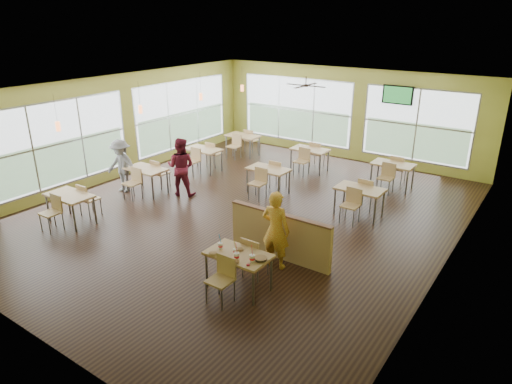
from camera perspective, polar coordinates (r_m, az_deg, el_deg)
room at (r=11.52m, az=-1.29°, el=4.80°), size 12.00×12.04×3.20m
window_bays at (r=15.47m, az=-2.54°, el=8.60°), size 9.24×10.24×2.38m
main_table at (r=8.57m, az=-2.21°, el=-8.39°), size 1.22×1.52×0.87m
half_wall_divider at (r=9.67m, az=2.98°, el=-5.44°), size 2.40×0.14×1.04m
dining_tables at (r=13.72m, az=-0.60°, el=3.29°), size 6.92×8.72×0.87m
pendant_lights at (r=13.86m, az=-10.59°, el=10.91°), size 0.11×7.31×0.86m
ceiling_fan at (r=13.72m, az=6.24°, el=13.11°), size 1.25×1.25×0.29m
tv_backwall at (r=15.73m, az=17.30°, el=11.51°), size 1.00×0.07×0.60m
man_plaid at (r=9.21m, az=2.48°, el=-4.75°), size 0.64×0.45×1.66m
patron_maroon at (r=13.13m, az=-9.37°, el=3.13°), size 1.00×0.89×1.68m
patron_grey at (r=13.79m, az=-16.46°, el=3.15°), size 1.06×0.68×1.56m
cup_blue at (r=8.65m, az=-4.48°, el=-6.72°), size 0.09×0.09×0.33m
cup_yellow at (r=8.46m, az=-2.63°, el=-7.40°), size 0.08×0.08×0.30m
cup_red_near at (r=8.26m, az=-2.44°, el=-8.03°), size 0.11×0.11×0.38m
cup_red_far at (r=8.19m, az=-0.49°, el=-8.30°), size 0.11×0.11×0.38m
food_basket at (r=8.27m, az=0.59°, el=-8.34°), size 0.24×0.24×0.05m
ketchup_cup at (r=8.12m, az=-1.01°, el=-9.11°), size 0.06×0.06×0.02m
wrapper_left at (r=8.51m, az=-5.37°, el=-7.61°), size 0.23×0.22×0.04m
wrapper_mid at (r=8.62m, az=-2.11°, el=-7.10°), size 0.18×0.16×0.04m
wrapper_right at (r=8.22m, az=-2.56°, el=-8.65°), size 0.16×0.15×0.04m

